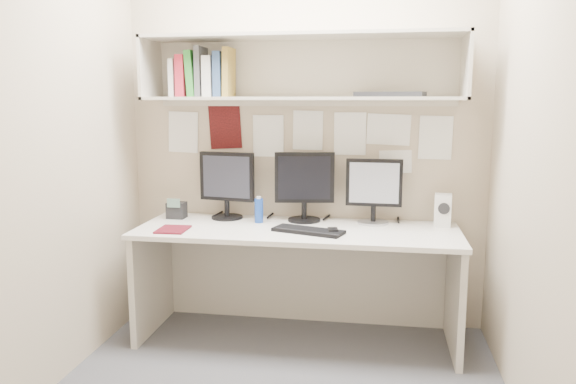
% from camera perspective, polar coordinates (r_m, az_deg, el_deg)
% --- Properties ---
extents(wall_back, '(2.40, 0.02, 2.60)m').
position_cam_1_polar(wall_back, '(3.77, 1.74, 5.99)').
color(wall_back, tan).
rests_on(wall_back, ground).
extents(wall_front, '(2.40, 0.02, 2.60)m').
position_cam_1_polar(wall_front, '(1.82, -6.58, 2.28)').
color(wall_front, tan).
rests_on(wall_front, ground).
extents(wall_left, '(0.02, 2.00, 2.60)m').
position_cam_1_polar(wall_left, '(3.22, -22.53, 4.70)').
color(wall_left, tan).
rests_on(wall_left, ground).
extents(wall_right, '(0.02, 2.00, 2.60)m').
position_cam_1_polar(wall_right, '(2.83, 23.74, 4.08)').
color(wall_right, tan).
rests_on(wall_right, ground).
extents(desk, '(2.00, 0.70, 0.73)m').
position_cam_1_polar(desk, '(3.61, 0.93, -9.31)').
color(desk, silver).
rests_on(desk, floor).
extents(overhead_hutch, '(2.00, 0.38, 0.40)m').
position_cam_1_polar(overhead_hutch, '(3.63, 1.48, 12.48)').
color(overhead_hutch, beige).
rests_on(overhead_hutch, wall_back).
extents(pinned_papers, '(1.92, 0.01, 0.48)m').
position_cam_1_polar(pinned_papers, '(3.77, 1.73, 5.22)').
color(pinned_papers, white).
rests_on(pinned_papers, wall_back).
extents(monitor_left, '(0.38, 0.21, 0.45)m').
position_cam_1_polar(monitor_left, '(3.78, -6.23, 0.99)').
color(monitor_left, black).
rests_on(monitor_left, desk).
extents(monitor_center, '(0.39, 0.21, 0.45)m').
position_cam_1_polar(monitor_center, '(3.68, 1.68, 0.86)').
color(monitor_center, black).
rests_on(monitor_center, desk).
extents(monitor_right, '(0.36, 0.20, 0.42)m').
position_cam_1_polar(monitor_right, '(3.65, 8.72, 0.41)').
color(monitor_right, '#A5A5AA').
rests_on(monitor_right, desk).
extents(keyboard, '(0.46, 0.28, 0.02)m').
position_cam_1_polar(keyboard, '(3.39, 2.07, -3.96)').
color(keyboard, black).
rests_on(keyboard, desk).
extents(mouse, '(0.07, 0.10, 0.03)m').
position_cam_1_polar(mouse, '(3.38, 4.59, -3.97)').
color(mouse, black).
rests_on(mouse, desk).
extents(speaker, '(0.11, 0.12, 0.21)m').
position_cam_1_polar(speaker, '(3.67, 15.46, -1.79)').
color(speaker, silver).
rests_on(speaker, desk).
extents(blue_bottle, '(0.06, 0.06, 0.17)m').
position_cam_1_polar(blue_bottle, '(3.65, -2.98, -1.86)').
color(blue_bottle, '#163A97').
rests_on(blue_bottle, desk).
extents(maroon_notebook, '(0.18, 0.22, 0.01)m').
position_cam_1_polar(maroon_notebook, '(3.52, -11.62, -3.74)').
color(maroon_notebook, '#530E19').
rests_on(maroon_notebook, desk).
extents(desk_phone, '(0.12, 0.11, 0.14)m').
position_cam_1_polar(desk_phone, '(3.86, -11.25, -1.80)').
color(desk_phone, black).
rests_on(desk_phone, desk).
extents(book_stack, '(0.39, 0.20, 0.32)m').
position_cam_1_polar(book_stack, '(3.74, -8.61, 11.69)').
color(book_stack, beige).
rests_on(book_stack, overhead_hutch).
extents(hutch_tray, '(0.44, 0.26, 0.03)m').
position_cam_1_polar(hutch_tray, '(3.54, 10.31, 9.75)').
color(hutch_tray, black).
rests_on(hutch_tray, overhead_hutch).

